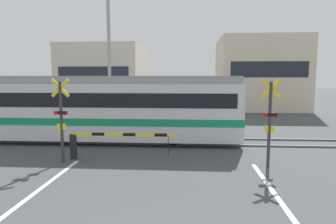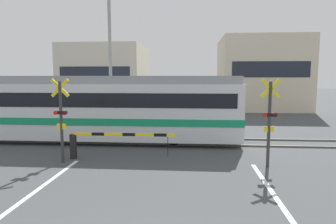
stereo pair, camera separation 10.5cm
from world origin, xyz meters
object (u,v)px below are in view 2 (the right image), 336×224
Objects in this scene: crossing_barrier_far at (214,118)px; crossing_signal_right at (269,119)px; commuter_train at (72,106)px; crossing_signal_left at (61,117)px; pedestrian at (163,111)px; crossing_barrier_near at (102,140)px.

crossing_barrier_far is 7.22m from crossing_signal_right.
crossing_signal_left is (1.14, -3.77, -0.00)m from commuter_train.
pedestrian is at bearing 71.46° from crossing_signal_left.
crossing_signal_right is (7.37, 0.00, 0.00)m from crossing_signal_left.
commuter_train is 3.94m from crossing_signal_left.
commuter_train is at bearing -155.56° from crossing_barrier_far.
pedestrian reaches higher than crossing_barrier_far.
commuter_train is 5.29× the size of crossing_signal_right.
pedestrian is (2.86, 8.54, -0.72)m from crossing_signal_left.
crossing_barrier_far is at bearing 100.82° from crossing_signal_right.
commuter_train is at bearing 127.35° from crossing_barrier_near.
crossing_signal_left is 7.37m from crossing_signal_right.
crossing_barrier_near is 1.00× the size of crossing_barrier_far.
commuter_train is 4.01× the size of crossing_barrier_far.
commuter_train is 9.31m from crossing_signal_right.
crossing_barrier_far is (4.68, 6.51, 0.00)m from crossing_barrier_near.
crossing_signal_left is (-1.34, -0.52, 0.94)m from crossing_barrier_near.
crossing_signal_left is 1.82× the size of pedestrian.
commuter_train is 9.65× the size of pedestrian.
crossing_signal_right is (6.03, -0.52, 0.94)m from crossing_barrier_near.
crossing_barrier_near is at bearing -52.65° from commuter_train.
pedestrian reaches higher than crossing_barrier_near.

